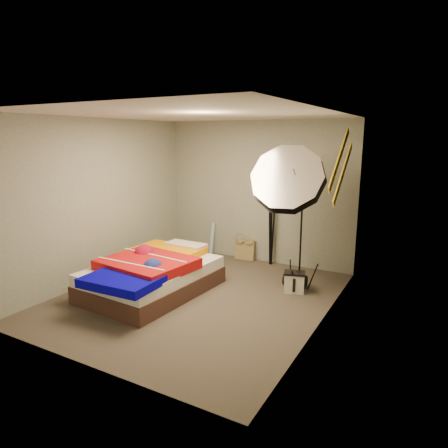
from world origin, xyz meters
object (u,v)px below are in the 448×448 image
Objects in this scene: duffel_bag at (295,280)px; bed at (152,274)px; camera_case at (294,283)px; tote_bag at (245,250)px; wrapping_roll at (212,239)px; photo_umbrella at (288,182)px; camera_tripod at (271,228)px.

bed is (-1.74, -1.21, 0.18)m from duffel_bag.
bed is (-1.80, -1.00, 0.14)m from camera_case.
tote_bag is 1.70m from camera_case.
duffel_bag is at bearing 88.20° from camera_case.
photo_umbrella is (1.87, -1.04, 1.30)m from wrapping_roll.
wrapping_roll reaches higher than bed.
photo_umbrella reaches higher than camera_tripod.
photo_umbrella is (1.64, 1.04, 1.32)m from bed.
photo_umbrella is at bearing -57.43° from camera_tripod.
bed is 2.35m from photo_umbrella.
duffel_bag is (-0.06, 0.20, -0.04)m from camera_case.
duffel_bag is 0.15× the size of photo_umbrella.
bed is 0.94× the size of photo_umbrella.
camera_tripod is (0.51, -0.03, 0.48)m from tote_bag.
tote_bag is 0.72m from wrapping_roll.
wrapping_roll is 1.84× the size of duffel_bag.
wrapping_roll is 2.19× the size of camera_case.
bed is at bearing -147.80° from photo_umbrella.
wrapping_roll is 2.16m from duffel_bag.
camera_case is 0.84× the size of duffel_bag.
bed is at bearing -143.97° from duffel_bag.
tote_bag is 2.13m from bed.
camera_tripod is at bearing 132.83° from duffel_bag.
wrapping_roll reaches higher than camera_case.
photo_umbrella is (-0.10, -0.17, 1.50)m from duffel_bag.
bed is at bearing -83.92° from wrapping_roll.
bed reaches higher than tote_bag.
bed is 1.82× the size of camera_tripod.
wrapping_roll is 2.08m from bed.
wrapping_roll is at bearing 96.08° from bed.
camera_case is at bearing 29.11° from bed.
photo_umbrella reaches higher than wrapping_roll.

